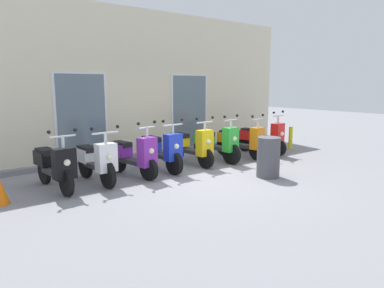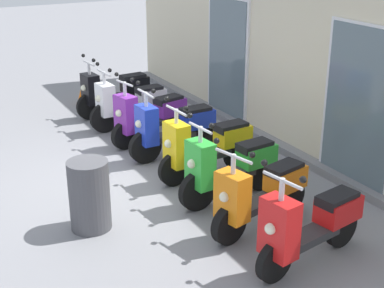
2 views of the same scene
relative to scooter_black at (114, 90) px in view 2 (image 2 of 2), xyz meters
name	(u,v)px [view 2 (image 2 of 2)]	position (x,y,z in m)	size (l,w,h in m)	color
ground_plane	(119,182)	(2.93, -1.09, -0.49)	(40.00, 40.00, 0.00)	gray
storefront_facade	(294,30)	(2.93, 1.96, 1.46)	(10.75, 0.50, 4.02)	beige
scooter_black	(114,90)	(0.00, 0.00, 0.00)	(0.54, 1.60, 1.23)	black
scooter_white	(130,103)	(0.82, -0.02, -0.02)	(0.61, 1.58, 1.23)	black
scooter_purple	(149,116)	(1.68, -0.02, -0.02)	(0.63, 1.52, 1.26)	black
scooter_blue	(173,128)	(2.45, 0.05, -0.01)	(0.59, 1.58, 1.26)	black
scooter_yellow	(205,145)	(3.38, 0.10, 0.01)	(0.58, 1.61, 1.25)	black
scooter_green	(229,166)	(4.16, 0.02, -0.01)	(0.54, 1.61, 1.26)	black
scooter_orange	(260,194)	(4.99, -0.06, -0.03)	(0.72, 1.56, 1.23)	black
scooter_red	(309,225)	(5.87, -0.05, -0.01)	(0.64, 1.57, 1.28)	black
traffic_cone	(84,91)	(-1.01, -0.28, -0.23)	(0.32, 0.32, 0.52)	orange
trash_bin	(89,195)	(3.99, -1.86, -0.05)	(0.50, 0.50, 0.88)	#4C4C51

